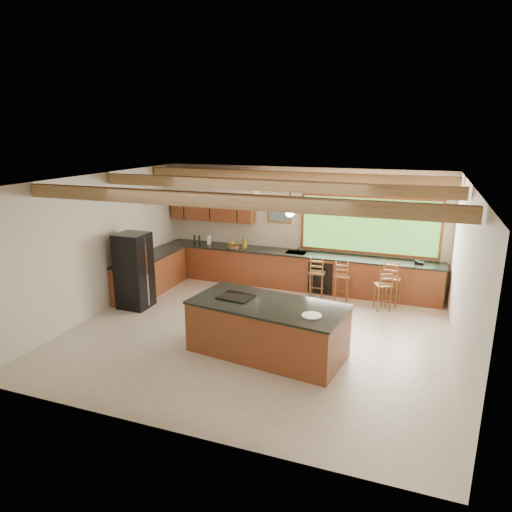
% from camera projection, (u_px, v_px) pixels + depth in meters
% --- Properties ---
extents(ground, '(7.20, 7.20, 0.00)m').
position_uv_depth(ground, '(256.00, 333.00, 9.01)').
color(ground, beige).
rests_on(ground, ground).
extents(room_shell, '(7.27, 6.54, 3.02)m').
position_uv_depth(room_shell, '(260.00, 217.00, 9.06)').
color(room_shell, beige).
rests_on(room_shell, ground).
extents(counter_run, '(7.12, 3.10, 1.27)m').
position_uv_depth(counter_run, '(260.00, 271.00, 11.44)').
color(counter_run, brown).
rests_on(counter_run, ground).
extents(island, '(2.87, 1.64, 0.97)m').
position_uv_depth(island, '(267.00, 328.00, 8.09)').
color(island, brown).
rests_on(island, ground).
extents(refrigerator, '(0.67, 0.64, 1.70)m').
position_uv_depth(refrigerator, '(134.00, 271.00, 10.15)').
color(refrigerator, black).
rests_on(refrigerator, ground).
extents(bar_stool_a, '(0.35, 0.35, 0.96)m').
position_uv_depth(bar_stool_a, '(342.00, 277.00, 10.61)').
color(bar_stool_a, brown).
rests_on(bar_stool_a, ground).
extents(bar_stool_b, '(0.38, 0.38, 1.00)m').
position_uv_depth(bar_stool_b, '(317.00, 273.00, 10.80)').
color(bar_stool_b, brown).
rests_on(bar_stool_b, ground).
extents(bar_stool_c, '(0.45, 0.46, 0.96)m').
position_uv_depth(bar_stool_c, '(383.00, 286.00, 10.00)').
color(bar_stool_c, brown).
rests_on(bar_stool_c, ground).
extents(bar_stool_d, '(0.45, 0.45, 1.10)m').
position_uv_depth(bar_stool_d, '(392.00, 279.00, 10.22)').
color(bar_stool_d, brown).
rests_on(bar_stool_d, ground).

